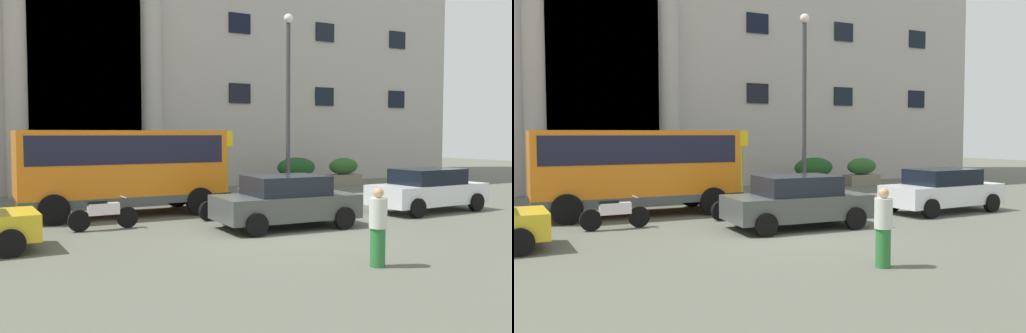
# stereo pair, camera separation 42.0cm
# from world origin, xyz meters

# --- Properties ---
(ground_plane) EXTENTS (80.00, 64.00, 0.12)m
(ground_plane) POSITION_xyz_m (0.00, 0.00, -0.06)
(ground_plane) COLOR #5B5D50
(orange_minibus) EXTENTS (6.52, 2.77, 2.75)m
(orange_minibus) POSITION_xyz_m (-2.84, 5.50, 1.64)
(orange_minibus) COLOR orange
(orange_minibus) RESTS_ON ground_plane
(bus_stop_sign) EXTENTS (0.44, 0.08, 2.77)m
(bus_stop_sign) POSITION_xyz_m (1.67, 7.02, 1.70)
(bus_stop_sign) COLOR #969614
(bus_stop_sign) RESTS_ON ground_plane
(hedge_planter_far_east) EXTENTS (1.82, 0.81, 1.40)m
(hedge_planter_far_east) POSITION_xyz_m (9.99, 10.48, 0.68)
(hedge_planter_far_east) COLOR gray
(hedge_planter_far_east) RESTS_ON ground_plane
(hedge_planter_east) EXTENTS (1.42, 0.86, 1.59)m
(hedge_planter_east) POSITION_xyz_m (1.16, 10.68, 0.77)
(hedge_planter_east) COLOR #6D665C
(hedge_planter_east) RESTS_ON ground_plane
(hedge_planter_west) EXTENTS (2.18, 0.98, 1.50)m
(hedge_planter_west) POSITION_xyz_m (6.89, 10.16, 0.73)
(hedge_planter_west) COLOR gray
(hedge_planter_west) RESTS_ON ground_plane
(parked_sedan_far) EXTENTS (4.08, 2.24, 1.48)m
(parked_sedan_far) POSITION_xyz_m (0.54, 0.87, 0.75)
(parked_sedan_far) COLOR #474B49
(parked_sedan_far) RESTS_ON ground_plane
(parked_estate_mid) EXTENTS (4.28, 2.10, 1.46)m
(parked_estate_mid) POSITION_xyz_m (6.51, 1.34, 0.75)
(parked_estate_mid) COLOR silver
(parked_estate_mid) RESTS_ON ground_plane
(motorcycle_far_end) EXTENTS (1.93, 0.55, 0.89)m
(motorcycle_far_end) POSITION_xyz_m (-4.10, 2.96, 0.45)
(motorcycle_far_end) COLOR black
(motorcycle_far_end) RESTS_ON ground_plane
(scooter_by_planter) EXTENTS (2.06, 0.63, 0.89)m
(scooter_by_planter) POSITION_xyz_m (-0.21, 3.18, 0.46)
(scooter_by_planter) COLOR black
(scooter_by_planter) RESTS_ON ground_plane
(pedestrian_woman_dark_dress) EXTENTS (0.36, 0.36, 1.59)m
(pedestrian_woman_dark_dress) POSITION_xyz_m (-0.29, -3.97, 0.79)
(pedestrian_woman_dark_dress) COLOR #2B7135
(pedestrian_woman_dark_dress) RESTS_ON ground_plane
(lamppost_plaza_centre) EXTENTS (0.40, 0.40, 7.66)m
(lamppost_plaza_centre) POSITION_xyz_m (4.84, 7.64, 4.45)
(lamppost_plaza_centre) COLOR #3C3C3F
(lamppost_plaza_centre) RESTS_ON ground_plane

